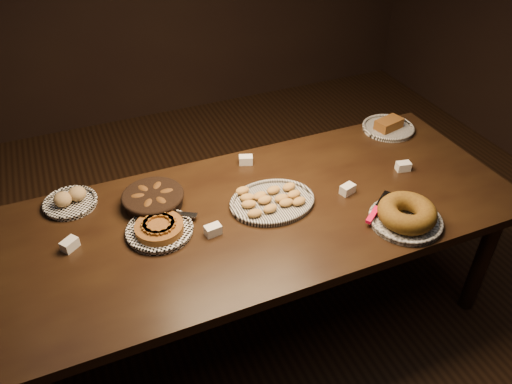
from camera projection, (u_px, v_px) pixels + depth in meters
name	position (u px, v px, depth m)	size (l,w,h in m)	color
ground	(262.00, 315.00, 2.75)	(5.00, 5.00, 0.00)	black
buffet_table	(264.00, 221.00, 2.34)	(2.40, 1.00, 0.75)	black
apple_tart_plate	(159.00, 229.00, 2.15)	(0.33, 0.31, 0.06)	white
madeleine_platter	(272.00, 201.00, 2.31)	(0.40, 0.33, 0.05)	black
bundt_cake_plate	(406.00, 215.00, 2.19)	(0.34, 0.37, 0.10)	black
croissant_basket	(153.00, 198.00, 2.29)	(0.34, 0.34, 0.07)	black
bread_roll_plate	(70.00, 200.00, 2.30)	(0.25, 0.25, 0.08)	white
loaf_plate	(388.00, 127.00, 2.85)	(0.30, 0.30, 0.07)	black
tent_cards	(263.00, 195.00, 2.34)	(1.71, 0.51, 0.04)	white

